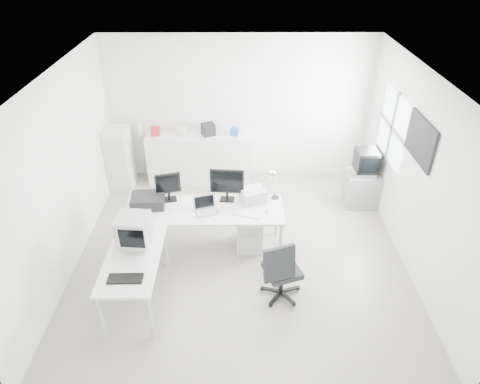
{
  "coord_description": "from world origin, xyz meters",
  "views": [
    {
      "loc": [
        -0.03,
        -5.19,
        4.43
      ],
      "look_at": [
        0.0,
        0.2,
        1.0
      ],
      "focal_mm": 32.0,
      "sensor_mm": 36.0,
      "label": 1
    }
  ],
  "objects_px": {
    "lcd_monitor_large": "(227,185)",
    "laser_printer": "(253,195)",
    "tv_cabinet": "(362,189)",
    "main_desk": "(205,229)",
    "side_desk": "(136,279)",
    "crt_tv": "(367,162)",
    "filing_cabinet": "(120,159)",
    "drawer_pedestal": "(250,230)",
    "office_chair": "(282,268)",
    "crt_monitor": "(134,230)",
    "lcd_monitor_small": "(168,187)",
    "inkjet_printer": "(148,201)",
    "laptop": "(206,206)",
    "sideboard": "(199,158)"
  },
  "relations": [
    {
      "from": "tv_cabinet",
      "to": "crt_tv",
      "type": "xyz_separation_m",
      "value": [
        0.0,
        0.0,
        0.54
      ]
    },
    {
      "from": "side_desk",
      "to": "lcd_monitor_small",
      "type": "relative_size",
      "value": 2.91
    },
    {
      "from": "lcd_monitor_small",
      "to": "lcd_monitor_large",
      "type": "bearing_deg",
      "value": -14.03
    },
    {
      "from": "side_desk",
      "to": "lcd_monitor_large",
      "type": "xyz_separation_m",
      "value": [
        1.2,
        1.35,
        0.64
      ]
    },
    {
      "from": "crt_tv",
      "to": "filing_cabinet",
      "type": "xyz_separation_m",
      "value": [
        -4.5,
        0.65,
        -0.26
      ]
    },
    {
      "from": "office_chair",
      "to": "tv_cabinet",
      "type": "bearing_deg",
      "value": 34.89
    },
    {
      "from": "lcd_monitor_small",
      "to": "laptop",
      "type": "distance_m",
      "value": 0.7
    },
    {
      "from": "filing_cabinet",
      "to": "tv_cabinet",
      "type": "bearing_deg",
      "value": -8.26
    },
    {
      "from": "drawer_pedestal",
      "to": "crt_tv",
      "type": "height_order",
      "value": "crt_tv"
    },
    {
      "from": "tv_cabinet",
      "to": "main_desk",
      "type": "bearing_deg",
      "value": -155.79
    },
    {
      "from": "main_desk",
      "to": "crt_tv",
      "type": "distance_m",
      "value": 3.07
    },
    {
      "from": "filing_cabinet",
      "to": "side_desk",
      "type": "bearing_deg",
      "value": -73.61
    },
    {
      "from": "main_desk",
      "to": "crt_monitor",
      "type": "relative_size",
      "value": 4.67
    },
    {
      "from": "drawer_pedestal",
      "to": "office_chair",
      "type": "height_order",
      "value": "office_chair"
    },
    {
      "from": "sideboard",
      "to": "filing_cabinet",
      "type": "xyz_separation_m",
      "value": [
        -1.49,
        -0.22,
        0.11
      ]
    },
    {
      "from": "lcd_monitor_large",
      "to": "laser_printer",
      "type": "relative_size",
      "value": 1.5
    },
    {
      "from": "side_desk",
      "to": "lcd_monitor_large",
      "type": "relative_size",
      "value": 2.6
    },
    {
      "from": "laptop",
      "to": "crt_monitor",
      "type": "relative_size",
      "value": 0.73
    },
    {
      "from": "inkjet_printer",
      "to": "sideboard",
      "type": "distance_m",
      "value": 2.14
    },
    {
      "from": "tv_cabinet",
      "to": "lcd_monitor_small",
      "type": "bearing_deg",
      "value": -163.31
    },
    {
      "from": "drawer_pedestal",
      "to": "lcd_monitor_large",
      "type": "xyz_separation_m",
      "value": [
        -0.35,
        0.2,
        0.72
      ]
    },
    {
      "from": "drawer_pedestal",
      "to": "filing_cabinet",
      "type": "xyz_separation_m",
      "value": [
        -2.43,
        1.85,
        0.31
      ]
    },
    {
      "from": "office_chair",
      "to": "sideboard",
      "type": "distance_m",
      "value": 3.43
    },
    {
      "from": "lcd_monitor_small",
      "to": "laser_printer",
      "type": "height_order",
      "value": "lcd_monitor_small"
    },
    {
      "from": "main_desk",
      "to": "lcd_monitor_large",
      "type": "bearing_deg",
      "value": 35.54
    },
    {
      "from": "laptop",
      "to": "sideboard",
      "type": "xyz_separation_m",
      "value": [
        -0.29,
        2.22,
        -0.38
      ]
    },
    {
      "from": "lcd_monitor_small",
      "to": "crt_monitor",
      "type": "xyz_separation_m",
      "value": [
        -0.3,
        -1.1,
        0.02
      ]
    },
    {
      "from": "lcd_monitor_small",
      "to": "sideboard",
      "type": "bearing_deg",
      "value": 66.6
    },
    {
      "from": "lcd_monitor_large",
      "to": "laptop",
      "type": "height_order",
      "value": "lcd_monitor_large"
    },
    {
      "from": "lcd_monitor_small",
      "to": "lcd_monitor_large",
      "type": "xyz_separation_m",
      "value": [
        0.9,
        0.0,
        0.03
      ]
    },
    {
      "from": "inkjet_printer",
      "to": "crt_tv",
      "type": "distance_m",
      "value": 3.8
    },
    {
      "from": "filing_cabinet",
      "to": "lcd_monitor_large",
      "type": "bearing_deg",
      "value": -38.37
    },
    {
      "from": "lcd_monitor_large",
      "to": "crt_tv",
      "type": "height_order",
      "value": "lcd_monitor_large"
    },
    {
      "from": "lcd_monitor_large",
      "to": "laser_printer",
      "type": "bearing_deg",
      "value": 0.68
    },
    {
      "from": "drawer_pedestal",
      "to": "main_desk",
      "type": "bearing_deg",
      "value": -175.91
    },
    {
      "from": "tv_cabinet",
      "to": "crt_monitor",
      "type": "bearing_deg",
      "value": -149.93
    },
    {
      "from": "crt_monitor",
      "to": "tv_cabinet",
      "type": "height_order",
      "value": "crt_monitor"
    },
    {
      "from": "lcd_monitor_small",
      "to": "filing_cabinet",
      "type": "xyz_separation_m",
      "value": [
        -1.18,
        1.65,
        -0.38
      ]
    },
    {
      "from": "side_desk",
      "to": "office_chair",
      "type": "bearing_deg",
      "value": 2.1
    },
    {
      "from": "side_desk",
      "to": "crt_tv",
      "type": "distance_m",
      "value": 4.34
    },
    {
      "from": "main_desk",
      "to": "crt_tv",
      "type": "xyz_separation_m",
      "value": [
        2.77,
        1.24,
        0.49
      ]
    },
    {
      "from": "crt_monitor",
      "to": "filing_cabinet",
      "type": "bearing_deg",
      "value": 112.47
    },
    {
      "from": "crt_tv",
      "to": "filing_cabinet",
      "type": "bearing_deg",
      "value": 171.74
    },
    {
      "from": "filing_cabinet",
      "to": "lcd_monitor_small",
      "type": "bearing_deg",
      "value": -54.36
    },
    {
      "from": "crt_tv",
      "to": "filing_cabinet",
      "type": "distance_m",
      "value": 4.55
    },
    {
      "from": "crt_tv",
      "to": "sideboard",
      "type": "height_order",
      "value": "crt_tv"
    },
    {
      "from": "side_desk",
      "to": "filing_cabinet",
      "type": "distance_m",
      "value": 3.13
    },
    {
      "from": "main_desk",
      "to": "lcd_monitor_large",
      "type": "relative_size",
      "value": 4.45
    },
    {
      "from": "inkjet_printer",
      "to": "crt_tv",
      "type": "relative_size",
      "value": 0.99
    },
    {
      "from": "side_desk",
      "to": "crt_tv",
      "type": "relative_size",
      "value": 2.8
    }
  ]
}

